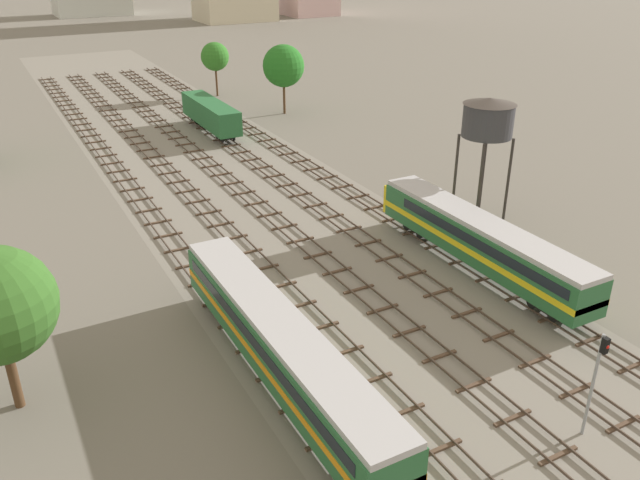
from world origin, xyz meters
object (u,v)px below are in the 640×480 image
Objects in this scene: diesel_railcar_centre_right_near at (480,239)px; signal_post_nearest at (596,374)px; passenger_coach_far_left_nearest at (280,343)px; freight_boxcar_centre_mid at (211,113)px; water_tower at (488,119)px.

signal_post_nearest is at bearing -113.42° from diesel_railcar_centre_right_near.
signal_post_nearest reaches higher than diesel_railcar_centre_right_near.
passenger_coach_far_left_nearest is 1.57× the size of freight_boxcar_centre_mid.
diesel_railcar_centre_right_near is at bearing -130.93° from water_tower.
freight_boxcar_centre_mid is at bearing 87.82° from signal_post_nearest.
passenger_coach_far_left_nearest is 2.10× the size of water_tower.
passenger_coach_far_left_nearest and diesel_railcar_centre_right_near have the same top height.
freight_boxcar_centre_mid is (13.67, 49.30, -0.16)m from passenger_coach_far_left_nearest.
signal_post_nearest is (-13.47, -23.43, -5.09)m from water_tower.
passenger_coach_far_left_nearest reaches higher than freight_boxcar_centre_mid.
passenger_coach_far_left_nearest is at bearing -164.54° from diesel_railcar_centre_right_near.
water_tower is at bearing -73.00° from freight_boxcar_centre_mid.
diesel_railcar_centre_right_near is 1.96× the size of water_tower.
water_tower is 27.50m from signal_post_nearest.
signal_post_nearest is at bearing -92.18° from freight_boxcar_centre_mid.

